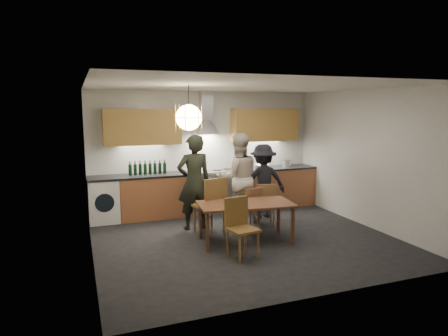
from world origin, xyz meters
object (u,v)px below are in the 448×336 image
object	(u,v)px
mixing_bowl	(262,166)
stock_pot	(287,163)
person_left	(194,182)
person_mid	(238,178)
wine_bottles	(148,167)
person_right	(263,181)
dining_table	(246,207)
chair_back_left	(212,202)
chair_front	(240,223)

from	to	relation	value
mixing_bowl	stock_pot	size ratio (longest dim) A/B	1.59
person_left	mixing_bowl	bearing A→B (deg)	-152.47
stock_pot	mixing_bowl	bearing A→B (deg)	-177.35
person_mid	wine_bottles	world-z (taller)	person_mid
person_right	mixing_bowl	bearing A→B (deg)	-109.51
person_left	person_mid	world-z (taller)	person_left
dining_table	person_left	size ratio (longest dim) A/B	0.94
chair_back_left	person_left	world-z (taller)	person_left
person_right	mixing_bowl	xyz separation A→B (m)	(0.36, 0.77, 0.18)
chair_front	wine_bottles	world-z (taller)	wine_bottles
chair_front	person_mid	xyz separation A→B (m)	(0.69, 1.74, 0.36)
dining_table	person_mid	distance (m)	1.23
dining_table	person_right	size ratio (longest dim) A/B	1.10
dining_table	chair_front	xyz separation A→B (m)	(-0.35, -0.59, -0.07)
chair_front	person_left	xyz separation A→B (m)	(-0.26, 1.59, 0.37)
dining_table	mixing_bowl	xyz separation A→B (m)	(1.29, 2.04, 0.35)
chair_back_left	person_mid	distance (m)	1.00
dining_table	chair_front	distance (m)	0.69
person_right	chair_back_left	bearing A→B (deg)	33.72
person_right	mixing_bowl	world-z (taller)	person_right
person_left	person_right	world-z (taller)	person_left
person_left	mixing_bowl	xyz separation A→B (m)	(1.90, 1.05, 0.06)
wine_bottles	mixing_bowl	bearing A→B (deg)	-0.87
person_left	wine_bottles	xyz separation A→B (m)	(-0.67, 1.09, 0.16)
chair_back_left	chair_front	size ratio (longest dim) A/B	1.14
person_mid	wine_bottles	size ratio (longest dim) A/B	2.29
person_left	chair_front	bearing A→B (deg)	97.92
dining_table	stock_pot	world-z (taller)	stock_pot
chair_front	stock_pot	world-z (taller)	stock_pot
mixing_bowl	stock_pot	bearing A→B (deg)	2.65
dining_table	chair_front	world-z (taller)	chair_front
person_right	stock_pot	xyz separation A→B (m)	(1.00, 0.80, 0.21)
dining_table	mixing_bowl	world-z (taller)	mixing_bowl
dining_table	mixing_bowl	size ratio (longest dim) A/B	5.14
stock_pot	wine_bottles	size ratio (longest dim) A/B	0.26
person_right	stock_pot	world-z (taller)	person_right
mixing_bowl	stock_pot	xyz separation A→B (m)	(0.64, 0.03, 0.03)
dining_table	chair_back_left	size ratio (longest dim) A/B	1.61
chair_front	stock_pot	distance (m)	3.54
mixing_bowl	wine_bottles	xyz separation A→B (m)	(-2.57, 0.04, 0.10)
dining_table	mixing_bowl	bearing A→B (deg)	64.59
dining_table	stock_pot	size ratio (longest dim) A/B	8.18
chair_front	stock_pot	size ratio (longest dim) A/B	4.46
person_mid	mixing_bowl	xyz separation A→B (m)	(0.96, 0.89, 0.06)
person_right	wine_bottles	xyz separation A→B (m)	(-2.21, 0.81, 0.28)
dining_table	person_left	bearing A→B (deg)	128.44
wine_bottles	person_left	bearing A→B (deg)	-58.44
mixing_bowl	wine_bottles	distance (m)	2.57
wine_bottles	chair_back_left	bearing A→B (deg)	-60.35
person_mid	person_right	world-z (taller)	person_mid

